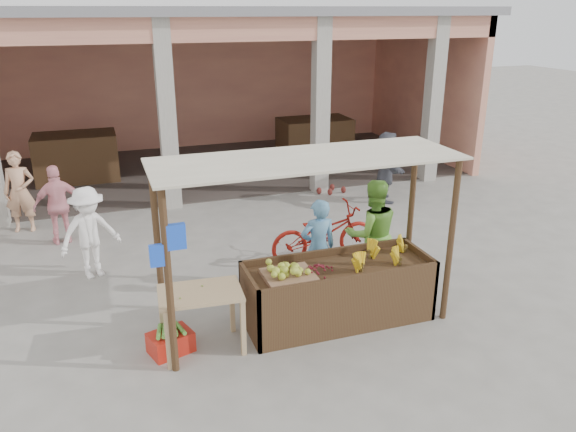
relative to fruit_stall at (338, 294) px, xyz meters
name	(u,v)px	position (x,y,z in m)	size (l,w,h in m)	color
ground	(304,325)	(-0.50, 0.00, -0.40)	(60.00, 60.00, 0.00)	slate
market_building	(189,67)	(-0.45, 8.93, 2.30)	(14.40, 6.40, 4.20)	#EB9C7B
fruit_stall	(338,294)	(0.00, 0.00, 0.00)	(2.60, 0.95, 0.80)	#44311B
stall_awning	(303,189)	(-0.51, 0.06, 1.58)	(4.09, 1.35, 2.39)	#44311B
banana_heap	(382,255)	(0.67, 0.03, 0.49)	(1.03, 0.56, 0.19)	yellow
melon_tray	(289,272)	(-0.75, -0.05, 0.49)	(0.67, 0.58, 0.18)	#90674A
berry_heap	(318,268)	(-0.33, -0.05, 0.48)	(0.48, 0.39, 0.15)	maroon
side_table	(201,301)	(-1.94, -0.11, 0.30)	(1.08, 0.76, 0.84)	tan
papaya_pile	(200,284)	(-1.94, -0.11, 0.54)	(0.74, 0.42, 0.21)	#58902F
red_crate	(171,342)	(-2.35, -0.04, -0.26)	(0.53, 0.38, 0.28)	#B41F13
plantain_bundle	(170,330)	(-2.35, -0.04, -0.08)	(0.44, 0.31, 0.09)	#579937
produce_sacks	(331,180)	(2.21, 5.38, -0.08)	(1.05, 0.79, 0.64)	maroon
vendor_blue	(318,245)	(0.02, 0.81, 0.42)	(0.62, 0.45, 1.64)	#5996C5
vendor_green	(372,232)	(0.91, 0.79, 0.53)	(0.89, 0.52, 1.85)	#6EB43D
motorcycle	(324,232)	(0.58, 1.94, 0.12)	(1.99, 0.69, 1.04)	maroon
shopper_a	(89,229)	(-3.23, 2.58, 0.43)	(1.06, 0.53, 1.65)	white
shopper_b	(58,202)	(-3.76, 4.25, 0.40)	(0.94, 0.50, 1.61)	pink
shopper_d	(386,165)	(3.16, 4.49, 0.44)	(1.56, 0.64, 1.69)	#535560
shopper_e	(20,190)	(-4.49, 5.16, 0.44)	(0.62, 0.47, 1.67)	tan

